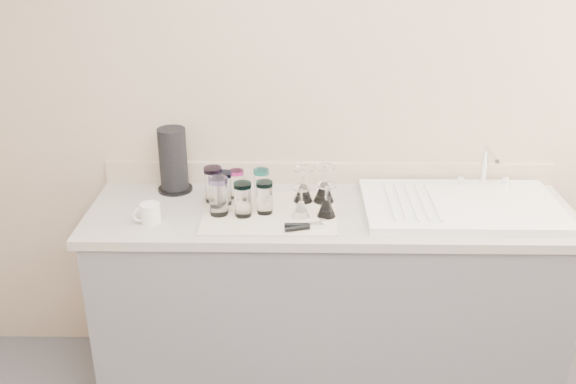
{
  "coord_description": "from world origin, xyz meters",
  "views": [
    {
      "loc": [
        -0.15,
        -1.27,
        2.07
      ],
      "look_at": [
        -0.18,
        1.15,
        1.0
      ],
      "focal_mm": 40.0,
      "sensor_mm": 36.0,
      "label": 1
    }
  ],
  "objects_px": {
    "tumbler_extra": "(224,188)",
    "goblet_back_left": "(303,190)",
    "sink_unit": "(461,205)",
    "tumbler_lavender": "(265,197)",
    "tumbler_teal": "(213,184)",
    "tumbler_blue": "(243,199)",
    "tumbler_cyan": "(237,184)",
    "tumbler_magenta": "(219,196)",
    "white_mug": "(150,213)",
    "can_opener": "(305,226)",
    "paper_towel_roll": "(173,161)",
    "goblet_front_left": "(301,207)",
    "goblet_front_right": "(326,205)",
    "goblet_back_right": "(324,189)",
    "tumbler_purple": "(261,184)"
  },
  "relations": [
    {
      "from": "tumbler_cyan",
      "to": "paper_towel_roll",
      "type": "relative_size",
      "value": 0.43
    },
    {
      "from": "tumbler_cyan",
      "to": "goblet_back_right",
      "type": "xyz_separation_m",
      "value": [
        0.38,
        -0.03,
        -0.01
      ]
    },
    {
      "from": "tumbler_magenta",
      "to": "goblet_front_left",
      "type": "height_order",
      "value": "tumbler_magenta"
    },
    {
      "from": "white_mug",
      "to": "paper_towel_roll",
      "type": "bearing_deg",
      "value": 82.42
    },
    {
      "from": "can_opener",
      "to": "white_mug",
      "type": "xyz_separation_m",
      "value": [
        -0.63,
        0.06,
        0.02
      ]
    },
    {
      "from": "tumbler_teal",
      "to": "white_mug",
      "type": "relative_size",
      "value": 1.27
    },
    {
      "from": "tumbler_cyan",
      "to": "tumbler_lavender",
      "type": "relative_size",
      "value": 0.91
    },
    {
      "from": "can_opener",
      "to": "paper_towel_roll",
      "type": "bearing_deg",
      "value": 146.26
    },
    {
      "from": "tumbler_teal",
      "to": "paper_towel_roll",
      "type": "relative_size",
      "value": 0.53
    },
    {
      "from": "tumbler_blue",
      "to": "goblet_front_right",
      "type": "relative_size",
      "value": 1.04
    },
    {
      "from": "tumbler_cyan",
      "to": "paper_towel_roll",
      "type": "distance_m",
      "value": 0.31
    },
    {
      "from": "tumbler_blue",
      "to": "goblet_front_right",
      "type": "distance_m",
      "value": 0.34
    },
    {
      "from": "tumbler_magenta",
      "to": "goblet_back_left",
      "type": "height_order",
      "value": "tumbler_magenta"
    },
    {
      "from": "sink_unit",
      "to": "tumbler_lavender",
      "type": "xyz_separation_m",
      "value": [
        -0.83,
        -0.06,
        0.06
      ]
    },
    {
      "from": "goblet_back_right",
      "to": "tumbler_blue",
      "type": "bearing_deg",
      "value": -156.36
    },
    {
      "from": "tumbler_cyan",
      "to": "tumbler_lavender",
      "type": "distance_m",
      "value": 0.2
    },
    {
      "from": "tumbler_magenta",
      "to": "tumbler_blue",
      "type": "distance_m",
      "value": 0.1
    },
    {
      "from": "tumbler_teal",
      "to": "tumbler_cyan",
      "type": "relative_size",
      "value": 1.22
    },
    {
      "from": "tumbler_magenta",
      "to": "tumbler_blue",
      "type": "relative_size",
      "value": 1.11
    },
    {
      "from": "sink_unit",
      "to": "tumbler_blue",
      "type": "distance_m",
      "value": 0.93
    },
    {
      "from": "tumbler_blue",
      "to": "white_mug",
      "type": "distance_m",
      "value": 0.38
    },
    {
      "from": "white_mug",
      "to": "paper_towel_roll",
      "type": "relative_size",
      "value": 0.42
    },
    {
      "from": "goblet_back_right",
      "to": "tumbler_cyan",
      "type": "bearing_deg",
      "value": 174.79
    },
    {
      "from": "sink_unit",
      "to": "goblet_back_right",
      "type": "bearing_deg",
      "value": 174.03
    },
    {
      "from": "tumbler_extra",
      "to": "goblet_back_left",
      "type": "relative_size",
      "value": 0.97
    },
    {
      "from": "tumbler_teal",
      "to": "tumbler_blue",
      "type": "relative_size",
      "value": 1.06
    },
    {
      "from": "goblet_front_left",
      "to": "tumbler_cyan",
      "type": "bearing_deg",
      "value": 146.16
    },
    {
      "from": "sink_unit",
      "to": "goblet_back_right",
      "type": "relative_size",
      "value": 5.07
    },
    {
      "from": "tumbler_magenta",
      "to": "can_opener",
      "type": "relative_size",
      "value": 0.99
    },
    {
      "from": "tumbler_lavender",
      "to": "paper_towel_roll",
      "type": "distance_m",
      "value": 0.49
    },
    {
      "from": "tumbler_extra",
      "to": "paper_towel_roll",
      "type": "relative_size",
      "value": 0.5
    },
    {
      "from": "goblet_back_left",
      "to": "can_opener",
      "type": "bearing_deg",
      "value": -88.94
    },
    {
      "from": "tumbler_lavender",
      "to": "white_mug",
      "type": "height_order",
      "value": "tumbler_lavender"
    },
    {
      "from": "sink_unit",
      "to": "tumbler_purple",
      "type": "xyz_separation_m",
      "value": [
        -0.85,
        0.09,
        0.06
      ]
    },
    {
      "from": "goblet_front_left",
      "to": "tumbler_extra",
      "type": "bearing_deg",
      "value": 160.06
    },
    {
      "from": "can_opener",
      "to": "paper_towel_roll",
      "type": "relative_size",
      "value": 0.56
    },
    {
      "from": "tumbler_teal",
      "to": "tumbler_extra",
      "type": "height_order",
      "value": "tumbler_teal"
    },
    {
      "from": "tumbler_teal",
      "to": "tumbler_lavender",
      "type": "relative_size",
      "value": 1.12
    },
    {
      "from": "tumbler_blue",
      "to": "goblet_front_left",
      "type": "xyz_separation_m",
      "value": [
        0.24,
        -0.0,
        -0.03
      ]
    },
    {
      "from": "tumbler_extra",
      "to": "goblet_back_left",
      "type": "bearing_deg",
      "value": 5.86
    },
    {
      "from": "tumbler_teal",
      "to": "tumbler_cyan",
      "type": "bearing_deg",
      "value": 23.04
    },
    {
      "from": "goblet_front_right",
      "to": "tumbler_magenta",
      "type": "bearing_deg",
      "value": 178.49
    },
    {
      "from": "sink_unit",
      "to": "tumbler_extra",
      "type": "bearing_deg",
      "value": 178.44
    },
    {
      "from": "tumbler_blue",
      "to": "goblet_front_left",
      "type": "height_order",
      "value": "tumbler_blue"
    },
    {
      "from": "sink_unit",
      "to": "goblet_front_left",
      "type": "distance_m",
      "value": 0.69
    },
    {
      "from": "tumbler_cyan",
      "to": "goblet_front_right",
      "type": "xyz_separation_m",
      "value": [
        0.38,
        -0.18,
        -0.02
      ]
    },
    {
      "from": "can_opener",
      "to": "goblet_front_right",
      "type": "bearing_deg",
      "value": 52.61
    },
    {
      "from": "tumbler_extra",
      "to": "goblet_front_right",
      "type": "relative_size",
      "value": 1.03
    },
    {
      "from": "sink_unit",
      "to": "tumbler_magenta",
      "type": "relative_size",
      "value": 5.07
    },
    {
      "from": "tumbler_lavender",
      "to": "tumbler_magenta",
      "type": "bearing_deg",
      "value": -175.19
    }
  ]
}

